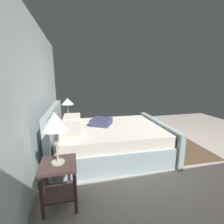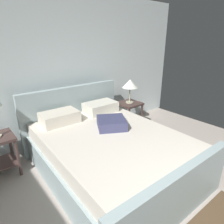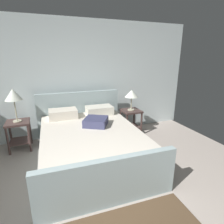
% 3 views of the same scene
% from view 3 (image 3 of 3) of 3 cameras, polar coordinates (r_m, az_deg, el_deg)
% --- Properties ---
extents(wall_back, '(6.48, 0.12, 2.63)m').
position_cam_3_polar(wall_back, '(4.34, -16.19, 9.31)').
color(wall_back, silver).
rests_on(wall_back, ground).
extents(bed, '(1.90, 2.38, 1.08)m').
position_cam_3_polar(bed, '(3.41, -6.87, -9.39)').
color(bed, '#9CB0B3').
rests_on(bed, ground).
extents(nightstand_right, '(0.44, 0.44, 0.60)m').
position_cam_3_polar(nightstand_right, '(4.50, 5.85, -1.82)').
color(nightstand_right, '#44302D').
rests_on(nightstand_right, ground).
extents(table_lamp_right, '(0.32, 0.32, 0.49)m').
position_cam_3_polar(table_lamp_right, '(4.34, 6.08, 5.54)').
color(table_lamp_right, '#B7B293').
rests_on(table_lamp_right, nightstand_right).
extents(nightstand_left, '(0.44, 0.44, 0.60)m').
position_cam_3_polar(nightstand_left, '(4.17, -26.87, -5.19)').
color(nightstand_left, '#44302D').
rests_on(nightstand_left, ground).
extents(table_lamp_left, '(0.32, 0.32, 0.65)m').
position_cam_3_polar(table_lamp_left, '(3.98, -28.26, 4.57)').
color(table_lamp_left, '#B7B293').
rests_on(table_lamp_left, nightstand_left).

